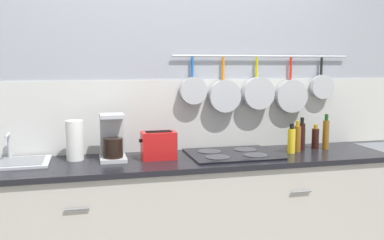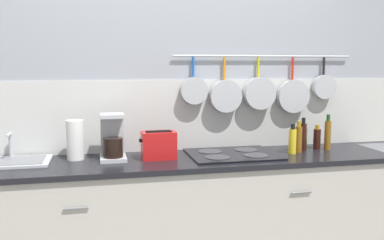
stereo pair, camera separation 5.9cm
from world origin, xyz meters
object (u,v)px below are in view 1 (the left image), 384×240
bottle_sesame_oil (315,138)px  bottle_hot_sauce (291,140)px  bottle_olive_oil (297,138)px  paper_towel_roll (75,140)px  toaster (159,145)px  coffee_maker (112,140)px  bottle_dish_soap (302,136)px  bottle_cooking_wine (326,134)px  bottle_vinegar (302,137)px

bottle_sesame_oil → bottle_hot_sauce: bearing=-155.7°
bottle_olive_oil → bottle_sesame_oil: 0.20m
paper_towel_roll → toaster: bearing=-10.1°
coffee_maker → toaster: size_ratio=1.25×
bottle_dish_soap → bottle_cooking_wine: bottle_cooking_wine is taller
bottle_sesame_oil → paper_towel_roll: bearing=179.3°
paper_towel_roll → coffee_maker: 0.24m
bottle_olive_oil → bottle_dish_soap: size_ratio=0.93×
bottle_dish_soap → bottle_cooking_wine: 0.19m
toaster → bottle_sesame_oil: bearing=3.5°
bottle_sesame_oil → bottle_cooking_wine: size_ratio=0.70×
toaster → bottle_hot_sauce: (0.93, -0.04, 0.00)m
bottle_olive_oil → bottle_sesame_oil: (0.19, 0.08, -0.02)m
paper_towel_roll → bottle_sesame_oil: (1.72, -0.02, -0.05)m
toaster → bottle_vinegar: bearing=8.0°
bottle_olive_oil → bottle_cooking_wine: (0.25, 0.04, 0.02)m
paper_towel_roll → coffee_maker: (0.24, -0.04, -0.00)m
bottle_hot_sauce → bottle_vinegar: 0.27m
paper_towel_roll → bottle_dish_soap: paper_towel_roll is taller
toaster → bottle_dish_soap: bearing=2.4°
bottle_dish_soap → bottle_vinegar: 0.13m
bottle_vinegar → paper_towel_roll: bearing=-177.8°
paper_towel_roll → toaster: size_ratio=1.08×
bottle_olive_oil → toaster: bearing=179.6°
bottle_vinegar → bottle_sesame_oil: bottle_sesame_oil is taller
bottle_hot_sauce → bottle_vinegar: (0.19, 0.20, -0.02)m
coffee_maker → bottle_sesame_oil: bearing=0.6°
paper_towel_roll → bottle_olive_oil: 1.53m
bottle_sesame_oil → toaster: bearing=-176.5°
paper_towel_roll → bottle_vinegar: (1.65, 0.06, -0.06)m
paper_towel_roll → bottle_dish_soap: 1.59m
paper_towel_roll → bottle_cooking_wine: bearing=-2.0°
bottle_hot_sauce → bottle_vinegar: bearing=46.8°
bottle_vinegar → bottle_dish_soap: bearing=-118.7°
bottle_dish_soap → bottle_sesame_oil: 0.13m
bottle_olive_oil → bottle_dish_soap: 0.08m
bottle_dish_soap → bottle_cooking_wine: (0.19, -0.01, 0.01)m
coffee_maker → bottle_sesame_oil: 1.48m
coffee_maker → bottle_vinegar: size_ratio=1.77×
toaster → bottle_vinegar: size_ratio=1.42×
bottle_hot_sauce → bottle_cooking_wine: bearing=13.2°
bottle_hot_sauce → bottle_sesame_oil: bottle_hot_sauce is taller
toaster → bottle_cooking_wine: bearing=1.5°
coffee_maker → bottle_cooking_wine: (1.54, -0.02, -0.01)m
coffee_maker → bottle_olive_oil: (1.29, -0.06, -0.03)m
coffee_maker → toaster: (0.30, -0.06, -0.03)m
bottle_hot_sauce → bottle_sesame_oil: 0.27m
bottle_hot_sauce → bottle_sesame_oil: size_ratio=1.16×
bottle_hot_sauce → bottle_dish_soap: (0.12, 0.08, 0.01)m
paper_towel_roll → bottle_hot_sauce: 1.47m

